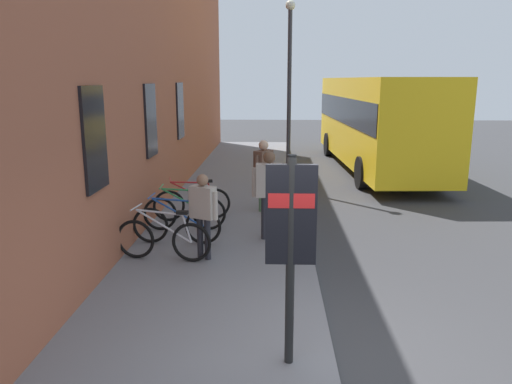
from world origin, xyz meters
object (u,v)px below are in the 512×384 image
at_px(bicycle_beside_lamp, 193,203).
at_px(city_bus, 376,118).
at_px(pedestrian_crossing_street, 203,208).
at_px(transit_info_sign, 291,228).
at_px(street_lamp, 289,80).
at_px(pedestrian_by_facade, 269,186).
at_px(bicycle_by_door, 164,239).
at_px(bicycle_end_of_row, 177,224).
at_px(pedestrian_near_bus, 263,168).
at_px(bicycle_far_end, 185,212).

xyz_separation_m(bicycle_beside_lamp, city_bus, (7.44, -5.59, 1.41)).
xyz_separation_m(bicycle_beside_lamp, pedestrian_crossing_street, (-2.50, -0.61, 0.56)).
distance_m(transit_info_sign, street_lamp, 9.73).
bearing_deg(street_lamp, pedestrian_by_facade, 174.16).
distance_m(city_bus, pedestrian_by_facade, 9.59).
bearing_deg(street_lamp, transit_info_sign, 178.53).
relative_size(bicycle_beside_lamp, pedestrian_crossing_street, 1.12).
distance_m(bicycle_by_door, bicycle_end_of_row, 0.92).
height_order(city_bus, pedestrian_near_bus, city_bus).
height_order(bicycle_beside_lamp, pedestrian_near_bus, pedestrian_near_bus).
distance_m(pedestrian_crossing_street, street_lamp, 6.89).
height_order(bicycle_far_end, transit_info_sign, transit_info_sign).
bearing_deg(pedestrian_crossing_street, pedestrian_by_facade, -44.50).
height_order(bicycle_end_of_row, pedestrian_near_bus, pedestrian_near_bus).
bearing_deg(city_bus, transit_info_sign, 164.99).
height_order(bicycle_beside_lamp, pedestrian_by_facade, pedestrian_by_facade).
relative_size(bicycle_by_door, street_lamp, 0.33).
height_order(pedestrian_near_bus, pedestrian_crossing_street, pedestrian_near_bus).
bearing_deg(bicycle_by_door, pedestrian_crossing_street, -81.66).
bearing_deg(pedestrian_near_bus, bicycle_end_of_row, 147.28).
bearing_deg(transit_info_sign, pedestrian_near_bus, 3.75).
xyz_separation_m(pedestrian_near_bus, pedestrian_crossing_street, (-3.37, 1.00, -0.12)).
height_order(bicycle_end_of_row, transit_info_sign, transit_info_sign).
height_order(bicycle_beside_lamp, transit_info_sign, transit_info_sign).
bearing_deg(bicycle_end_of_row, city_bus, -31.65).
relative_size(transit_info_sign, street_lamp, 0.45).
relative_size(bicycle_by_door, pedestrian_near_bus, 1.01).
distance_m(bicycle_by_door, bicycle_far_end, 1.82).
bearing_deg(street_lamp, pedestrian_crossing_street, 165.08).
relative_size(bicycle_end_of_row, transit_info_sign, 0.74).
relative_size(bicycle_far_end, street_lamp, 0.33).
xyz_separation_m(bicycle_by_door, pedestrian_near_bus, (3.47, -1.71, 0.68)).
relative_size(bicycle_beside_lamp, pedestrian_by_facade, 0.97).
bearing_deg(city_bus, bicycle_by_door, 150.47).
xyz_separation_m(bicycle_by_door, street_lamp, (6.41, -2.39, 2.77)).
bearing_deg(transit_info_sign, bicycle_end_of_row, 26.82).
bearing_deg(bicycle_far_end, bicycle_end_of_row, -179.91).
bearing_deg(bicycle_beside_lamp, pedestrian_by_facade, -126.77).
height_order(pedestrian_near_bus, street_lamp, street_lamp).
bearing_deg(bicycle_far_end, pedestrian_near_bus, -44.84).
xyz_separation_m(city_bus, pedestrian_by_facade, (-8.76, 3.82, -0.70)).
xyz_separation_m(bicycle_end_of_row, pedestrian_crossing_street, (-0.81, -0.64, 0.56)).
distance_m(bicycle_beside_lamp, city_bus, 9.41).
distance_m(bicycle_by_door, city_bus, 11.63).
distance_m(bicycle_by_door, pedestrian_near_bus, 3.93).
xyz_separation_m(bicycle_beside_lamp, pedestrian_near_bus, (0.87, -1.61, 0.68)).
relative_size(bicycle_beside_lamp, transit_info_sign, 0.72).
bearing_deg(bicycle_beside_lamp, city_bus, -36.94).
distance_m(transit_info_sign, pedestrian_by_facade, 4.51).
height_order(bicycle_end_of_row, bicycle_far_end, same).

